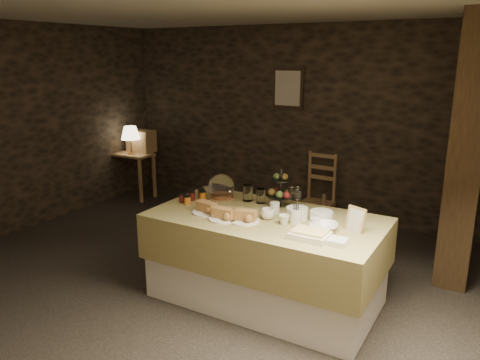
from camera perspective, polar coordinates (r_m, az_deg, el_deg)
The scene contains 28 objects.
ground_plane at distance 4.86m, azimuth -5.44°, elevation -11.88°, with size 5.50×5.00×0.01m, color black.
room_shell at distance 4.39m, azimuth -5.94°, elevation 6.63°, with size 5.52×5.02×2.60m.
buffet_table at distance 4.29m, azimuth 3.12°, elevation -8.79°, with size 2.05×1.09×0.81m.
console_table at distance 7.52m, azimuth -13.04°, elevation 2.24°, with size 0.66×0.38×0.71m.
table_lamp at distance 7.37m, azimuth -13.23°, elevation 5.58°, with size 0.29×0.29×0.43m.
wine_rack at distance 7.56m, azimuth -11.97°, elevation 4.68°, with size 0.42×0.26×0.34m, color olive.
chair at distance 6.43m, azimuth 9.50°, elevation -1.34°, with size 0.44×0.42×0.71m.
timber_column at distance 4.78m, azimuth 25.86°, elevation 2.71°, with size 0.30×0.30×2.60m, color black.
framed_picture at distance 6.57m, azimuth 5.88°, elevation 11.07°, with size 0.45×0.04×0.55m.
plate_stack_a at distance 4.11m, azimuth 6.98°, elevation -4.03°, with size 0.19×0.19×0.10m, color white.
plate_stack_b at distance 4.10m, azimuth 9.87°, elevation -4.33°, with size 0.20×0.20×0.09m, color white.
cutlery_holder at distance 4.00m, azimuth 6.82°, elevation -4.43°, with size 0.10×0.10×0.12m, color white.
cup_a at distance 4.08m, azimuth 3.40°, elevation -4.14°, with size 0.12×0.12×0.09m, color white.
cup_b at distance 3.97m, azimuth 5.40°, elevation -4.83°, with size 0.09×0.09×0.08m, color white.
mug_c at distance 4.24m, azimuth 4.24°, elevation -3.37°, with size 0.09×0.09×0.10m, color white.
mug_d at distance 3.91m, azimuth 9.20°, elevation -5.22°, with size 0.08×0.08×0.09m, color white.
bowl at distance 3.89m, azimuth 10.12°, elevation -5.62°, with size 0.23×0.23×0.06m, color white.
cake_dome at distance 4.63m, azimuth -2.28°, elevation -1.03°, with size 0.26×0.26×0.26m.
fruit_stand at distance 4.40m, azimuth 4.97°, elevation -1.46°, with size 0.25×0.25×0.36m.
bread_platter_left at distance 4.24m, azimuth -4.10°, elevation -3.52°, with size 0.26×0.26×0.11m.
bread_platter_center at distance 4.06m, azimuth -2.02°, elevation -4.30°, with size 0.26×0.26×0.11m.
bread_platter_right at distance 4.02m, azimuth 0.58°, elevation -4.54°, with size 0.26×0.26×0.11m.
jam_jars at distance 4.60m, azimuth -5.72°, elevation -2.07°, with size 0.18×0.32×0.07m.
tart_dish at distance 3.70m, azimuth 8.52°, elevation -6.60°, with size 0.30×0.22×0.07m.
square_dish at distance 3.62m, azimuth 11.79°, elevation -7.39°, with size 0.14×0.14×0.04m, color white.
menu_frame at distance 3.90m, azimuth 13.86°, elevation -4.79°, with size 0.17×0.02×0.22m, color olive.
storage_jar_a at distance 4.57m, azimuth 0.95°, elevation -1.57°, with size 0.10×0.10×0.16m, color white.
storage_jar_b at distance 4.50m, azimuth 2.58°, elevation -1.95°, with size 0.09×0.09×0.14m, color white.
Camera 1 is at (2.56, -3.50, 2.20)m, focal length 35.00 mm.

